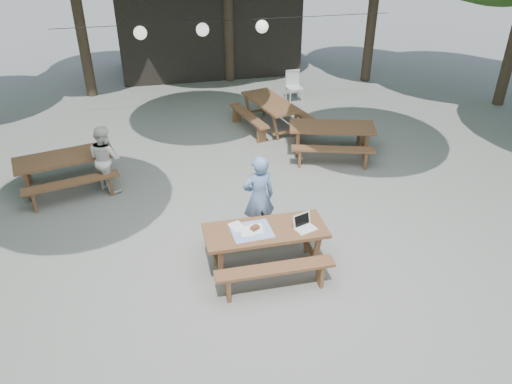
{
  "coord_description": "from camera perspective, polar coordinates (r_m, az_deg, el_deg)",
  "views": [
    {
      "loc": [
        -1.78,
        -7.35,
        5.43
      ],
      "look_at": [
        -0.16,
        -0.19,
        1.05
      ],
      "focal_mm": 35.0,
      "sensor_mm": 36.0,
      "label": 1
    }
  ],
  "objects": [
    {
      "name": "second_person",
      "position": [
        10.84,
        -16.85,
        3.68
      ],
      "size": [
        0.86,
        0.89,
        1.44
      ],
      "primitive_type": "imported",
      "rotation": [
        0.0,
        0.0,
        2.24
      ],
      "color": "white",
      "rests_on": "ground"
    },
    {
      "name": "main_picnic_table",
      "position": [
        8.35,
        1.06,
        -6.32
      ],
      "size": [
        2.0,
        1.58,
        0.75
      ],
      "color": "#57301E",
      "rests_on": "ground"
    },
    {
      "name": "tabletop_clutter",
      "position": [
        8.09,
        -0.49,
        -4.38
      ],
      "size": [
        0.69,
        0.63,
        0.08
      ],
      "color": "blue",
      "rests_on": "main_picnic_table"
    },
    {
      "name": "picnic_table_far_e",
      "position": [
        13.52,
        1.66,
        8.93
      ],
      "size": [
        1.98,
        2.22,
        0.75
      ],
      "rotation": [
        0.0,
        0.0,
        1.81
      ],
      "color": "#57301E",
      "rests_on": "ground"
    },
    {
      "name": "laptop",
      "position": [
        8.17,
        5.5,
        -3.76
      ],
      "size": [
        0.4,
        0.36,
        0.24
      ],
      "rotation": [
        0.0,
        0.0,
        0.34
      ],
      "color": "white",
      "rests_on": "main_picnic_table"
    },
    {
      "name": "picnic_table_ne",
      "position": [
        12.14,
        8.57,
        5.93
      ],
      "size": [
        2.27,
        2.05,
        0.75
      ],
      "rotation": [
        0.0,
        0.0,
        -0.29
      ],
      "color": "#57301E",
      "rests_on": "ground"
    },
    {
      "name": "paper_lanterns",
      "position": [
        13.78,
        -6.07,
        17.99
      ],
      "size": [
        9.0,
        0.34,
        0.38
      ],
      "color": "black",
      "rests_on": "ground"
    },
    {
      "name": "plastic_chair",
      "position": [
        15.54,
        4.36,
        11.3
      ],
      "size": [
        0.46,
        0.46,
        0.9
      ],
      "rotation": [
        0.0,
        0.0,
        0.06
      ],
      "color": "silver",
      "rests_on": "ground"
    },
    {
      "name": "ground",
      "position": [
        9.31,
        0.71,
        -4.85
      ],
      "size": [
        80.0,
        80.0,
        0.0
      ],
      "primitive_type": "plane",
      "color": "slate",
      "rests_on": "ground"
    },
    {
      "name": "pavilion",
      "position": [
        18.44,
        -5.59,
        18.07
      ],
      "size": [
        6.0,
        3.0,
        2.8
      ],
      "primitive_type": "cube",
      "color": "black",
      "rests_on": "ground"
    },
    {
      "name": "picnic_table_nw",
      "position": [
        11.31,
        -20.79,
        2.21
      ],
      "size": [
        2.21,
        1.97,
        0.75
      ],
      "rotation": [
        0.0,
        0.0,
        0.23
      ],
      "color": "#57301E",
      "rests_on": "ground"
    },
    {
      "name": "woman",
      "position": [
        8.84,
        0.31,
        -0.65
      ],
      "size": [
        0.63,
        0.46,
        1.62
      ],
      "primitive_type": "imported",
      "rotation": [
        0.0,
        0.0,
        3.27
      ],
      "color": "#6888BE",
      "rests_on": "ground"
    }
  ]
}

